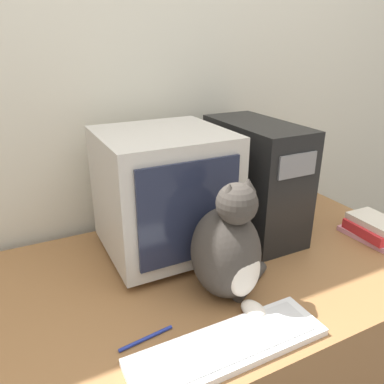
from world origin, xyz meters
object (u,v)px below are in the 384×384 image
at_px(keyboard, 229,346).
at_px(computer_tower, 254,179).
at_px(crt_monitor, 164,192).
at_px(book_stack, 373,229).
at_px(cat, 229,250).
at_px(pen, 146,338).

bearing_deg(keyboard, computer_tower, 50.06).
relative_size(crt_monitor, book_stack, 1.94).
height_order(crt_monitor, cat, crt_monitor).
xyz_separation_m(crt_monitor, keyboard, (-0.04, -0.48, -0.20)).
bearing_deg(computer_tower, pen, -147.36).
bearing_deg(cat, crt_monitor, 92.21).
bearing_deg(book_stack, computer_tower, 144.46).
bearing_deg(cat, pen, -175.84).
xyz_separation_m(keyboard, cat, (0.10, 0.18, 0.13)).
bearing_deg(crt_monitor, cat, -78.86).
distance_m(crt_monitor, pen, 0.47).
bearing_deg(book_stack, keyboard, -163.78).
height_order(keyboard, pen, keyboard).
distance_m(computer_tower, book_stack, 0.47).
bearing_deg(book_stack, pen, -173.56).
height_order(book_stack, pen, book_stack).
bearing_deg(computer_tower, crt_monitor, 178.91).
height_order(computer_tower, keyboard, computer_tower).
height_order(computer_tower, book_stack, computer_tower).
bearing_deg(keyboard, book_stack, 16.22).
bearing_deg(computer_tower, keyboard, -129.94).
height_order(keyboard, cat, cat).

